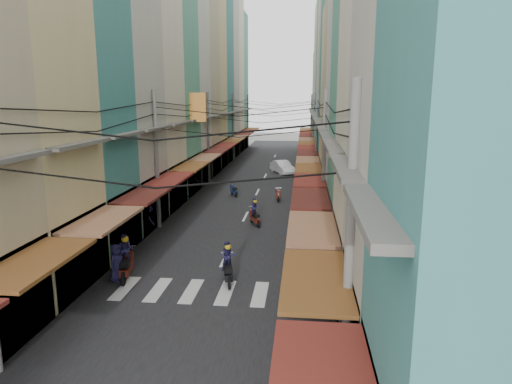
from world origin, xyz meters
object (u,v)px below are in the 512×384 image
Objects in this scene: white_car at (282,173)px; market_umbrella at (353,225)px; traffic_sign at (333,236)px; bicycle at (351,264)px.

white_car is 1.99× the size of market_umbrella.
traffic_sign reaches higher than market_umbrella.
bicycle is at bearing 82.96° from market_umbrella.
market_umbrella is at bearing -104.72° from white_car.
traffic_sign is (-1.07, -2.60, 2.12)m from bicycle.
traffic_sign is at bearing -115.73° from market_umbrella.
traffic_sign reaches higher than bicycle.
bicycle is 3.52m from traffic_sign.
bicycle is (4.48, -25.99, 0.00)m from white_car.
bicycle is 0.53× the size of traffic_sign.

